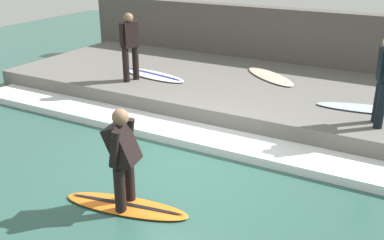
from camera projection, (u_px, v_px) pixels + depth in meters
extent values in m
plane|color=#2D564C|center=(177.00, 168.00, 7.74)|extent=(28.00, 28.00, 0.00)
cube|color=#66635E|center=(259.00, 93.00, 10.80)|extent=(4.40, 12.68, 0.47)
cube|color=#544F49|center=(292.00, 44.00, 12.52)|extent=(0.50, 13.32, 1.93)
cube|color=white|center=(209.00, 139.00, 8.69)|extent=(0.93, 12.05, 0.16)
ellipsoid|color=orange|center=(126.00, 206.00, 6.57)|extent=(0.85, 1.99, 0.06)
ellipsoid|color=black|center=(126.00, 204.00, 6.56)|extent=(0.43, 1.76, 0.01)
cylinder|color=black|center=(129.00, 180.00, 6.58)|extent=(0.16, 0.16, 0.65)
cylinder|color=black|center=(120.00, 190.00, 6.31)|extent=(0.16, 0.16, 0.65)
cube|color=black|center=(122.00, 145.00, 6.21)|extent=(0.47, 0.51, 0.65)
sphere|color=#846047|center=(120.00, 117.00, 6.05)|extent=(0.23, 0.23, 0.23)
cylinder|color=black|center=(129.00, 136.00, 6.39)|extent=(0.11, 0.21, 0.55)
cylinder|color=black|center=(114.00, 149.00, 5.99)|extent=(0.11, 0.21, 0.55)
cylinder|color=black|center=(136.00, 63.00, 10.91)|extent=(0.16, 0.16, 0.82)
cylinder|color=black|center=(126.00, 65.00, 10.72)|extent=(0.16, 0.16, 0.82)
cube|color=black|center=(129.00, 35.00, 10.55)|extent=(0.43, 0.33, 0.59)
sphere|color=#846047|center=(128.00, 18.00, 10.40)|extent=(0.22, 0.22, 0.22)
cylinder|color=black|center=(136.00, 32.00, 10.68)|extent=(0.11, 0.11, 0.52)
cylinder|color=black|center=(122.00, 34.00, 10.39)|extent=(0.11, 0.11, 0.52)
ellipsoid|color=silver|center=(153.00, 75.00, 11.30)|extent=(0.93, 2.07, 0.06)
ellipsoid|color=navy|center=(153.00, 74.00, 11.29)|extent=(0.43, 1.83, 0.01)
cylinder|color=black|center=(378.00, 101.00, 8.31)|extent=(0.16, 0.16, 0.84)
cylinder|color=black|center=(381.00, 106.00, 8.03)|extent=(0.16, 0.16, 0.84)
cylinder|color=black|center=(384.00, 60.00, 8.09)|extent=(0.11, 0.12, 0.53)
ellipsoid|color=silver|center=(370.00, 109.00, 9.02)|extent=(0.88, 2.15, 0.06)
ellipsoid|color=beige|center=(270.00, 76.00, 11.19)|extent=(1.58, 1.81, 0.06)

